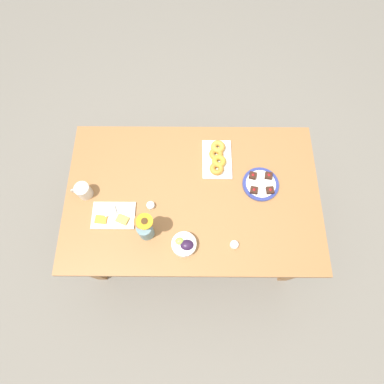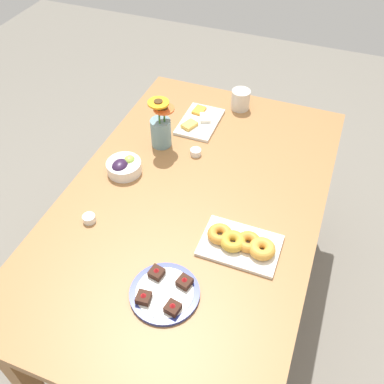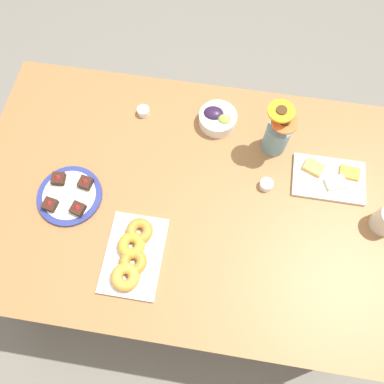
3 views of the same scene
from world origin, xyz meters
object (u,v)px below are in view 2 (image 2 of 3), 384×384
at_px(croissant_platter, 241,243).
at_px(dessert_plate, 165,292).
at_px(dining_table, 192,213).
at_px(cheese_platter, 199,121).
at_px(flower_vase, 161,129).
at_px(coffee_mug, 240,99).
at_px(grape_bowl, 124,166).
at_px(jam_cup_honey, 89,218).
at_px(jam_cup_berry, 196,152).

relative_size(croissant_platter, dessert_plate, 1.22).
bearing_deg(dining_table, dessert_plate, -170.89).
bearing_deg(dining_table, croissant_platter, -122.92).
distance_m(dining_table, cheese_platter, 0.51).
relative_size(croissant_platter, flower_vase, 1.16).
xyz_separation_m(coffee_mug, cheese_platter, (-0.19, 0.14, -0.04)).
distance_m(grape_bowl, croissant_platter, 0.61).
height_order(dining_table, flower_vase, flower_vase).
bearing_deg(flower_vase, jam_cup_honey, 172.05).
bearing_deg(grape_bowl, jam_cup_honey, -179.47).
relative_size(dining_table, jam_cup_honey, 33.33).
relative_size(cheese_platter, dessert_plate, 1.13).
xyz_separation_m(jam_cup_honey, flower_vase, (0.51, -0.07, 0.07)).
height_order(croissant_platter, dessert_plate, dessert_plate).
bearing_deg(flower_vase, coffee_mug, -31.33).
xyz_separation_m(cheese_platter, jam_cup_berry, (-0.22, -0.06, 0.01)).
height_order(dining_table, dessert_plate, dessert_plate).
height_order(coffee_mug, croissant_platter, coffee_mug).
relative_size(coffee_mug, jam_cup_berry, 2.63).
height_order(jam_cup_berry, flower_vase, flower_vase).
bearing_deg(jam_cup_berry, flower_vase, 85.75).
bearing_deg(dining_table, coffee_mug, 0.42).
xyz_separation_m(grape_bowl, croissant_platter, (-0.21, -0.57, -0.01)).
height_order(coffee_mug, flower_vase, flower_vase).
xyz_separation_m(coffee_mug, croissant_platter, (-0.83, -0.25, -0.03)).
xyz_separation_m(dining_table, flower_vase, (0.27, 0.25, 0.17)).
distance_m(cheese_platter, jam_cup_honey, 0.75).
bearing_deg(dining_table, flower_vase, 42.60).
bearing_deg(flower_vase, cheese_platter, -25.89).
relative_size(grape_bowl, jam_cup_berry, 3.03).
bearing_deg(coffee_mug, jam_cup_berry, 169.55).
bearing_deg(cheese_platter, jam_cup_honey, 166.48).
bearing_deg(dessert_plate, flower_vase, 24.36).
relative_size(dining_table, croissant_platter, 5.69).
distance_m(cheese_platter, croissant_platter, 0.75).
bearing_deg(grape_bowl, coffee_mug, -27.04).
relative_size(jam_cup_honey, flower_vase, 0.20).
xyz_separation_m(coffee_mug, jam_cup_berry, (-0.41, 0.08, -0.03)).
xyz_separation_m(cheese_platter, flower_vase, (-0.21, 0.10, 0.07)).
relative_size(grape_bowl, cheese_platter, 0.56).
height_order(croissant_platter, jam_cup_berry, croissant_platter).
height_order(dining_table, jam_cup_berry, jam_cup_berry).
height_order(coffee_mug, dessert_plate, coffee_mug).
relative_size(dining_table, jam_cup_berry, 33.33).
distance_m(dining_table, jam_cup_honey, 0.42).
bearing_deg(grape_bowl, dining_table, -98.32).
relative_size(cheese_platter, jam_cup_honey, 5.42).
height_order(dining_table, coffee_mug, coffee_mug).
height_order(grape_bowl, cheese_platter, grape_bowl).
height_order(jam_cup_berry, dessert_plate, dessert_plate).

